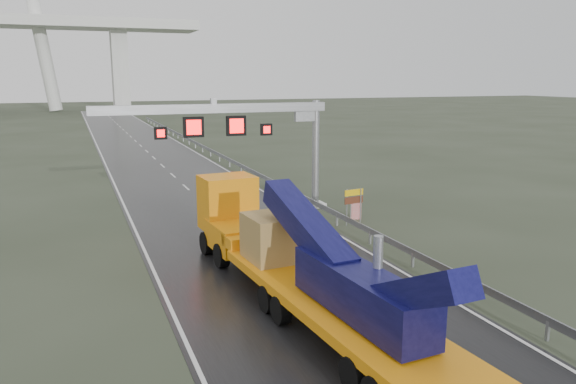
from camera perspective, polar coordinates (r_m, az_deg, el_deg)
name	(u,v)px	position (r m, az deg, el deg)	size (l,w,h in m)	color
ground	(344,333)	(20.13, 5.68, -14.05)	(400.00, 400.00, 0.00)	#2F3726
road	(163,166)	(57.40, -12.63, 2.61)	(11.00, 200.00, 0.02)	black
guardrail	(251,171)	(48.99, -3.79, 2.18)	(0.20, 140.00, 1.40)	gray
sign_gantry	(247,127)	(35.81, -4.22, 6.63)	(14.90, 1.20, 7.42)	silver
heavy_haul_truck	(288,255)	(22.30, 0.05, -6.39)	(4.38, 19.98, 4.66)	orange
exit_sign_pair	(354,200)	(33.56, 6.70, -0.78)	(1.29, 0.23, 2.21)	gray
striped_barrier	(356,211)	(35.25, 6.91, -1.89)	(0.62, 0.33, 1.05)	red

